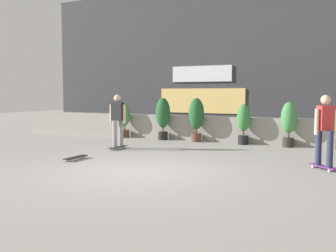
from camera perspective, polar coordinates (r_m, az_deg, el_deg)
ground_plane at (r=8.78m, az=-4.36°, el=-6.60°), size 48.00×48.00×0.00m
planter_wall at (r=14.16m, az=8.08°, el=-0.46°), size 18.00×0.40×0.90m
building_backdrop at (r=18.01m, az=12.21°, el=9.50°), size 20.00×2.08×6.50m
potted_plant_0 at (r=15.42m, az=-6.38°, el=1.11°), size 0.43×0.43×1.34m
potted_plant_1 at (r=14.56m, az=-0.75°, el=1.57°), size 0.54×0.54×1.56m
potted_plant_2 at (r=14.00m, az=4.17°, el=1.44°), size 0.55×0.55×1.57m
potted_plant_3 at (r=13.46m, az=10.97°, el=0.64°), size 0.45×0.45×1.37m
potted_plant_4 at (r=13.15m, az=17.21°, el=0.71°), size 0.50×0.50×1.46m
skater_mid_plaza at (r=12.19m, az=-7.35°, el=1.03°), size 0.56×0.81×1.70m
skater_far_left at (r=9.52m, az=21.91°, el=-0.32°), size 0.72×0.69×1.70m
skateboard_near_camera at (r=10.51m, az=-13.31°, el=-4.48°), size 0.22×0.81×0.08m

